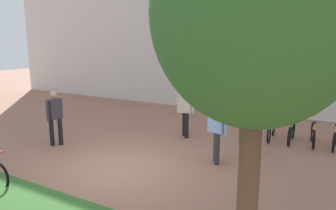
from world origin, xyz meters
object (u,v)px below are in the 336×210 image
object	(u,v)px
tree_sidewalk	(257,13)
person_shirt_blue	(186,109)
person_suited_navy	(55,115)
person_shirt_white	(217,127)
bike_rack_cluster	(313,134)
bollard_steel	(260,139)

from	to	relation	value
tree_sidewalk	person_shirt_blue	xyz separation A→B (m)	(-3.69, 5.56, -2.51)
tree_sidewalk	person_suited_navy	distance (m)	7.73
person_shirt_white	bike_rack_cluster	bearing A→B (deg)	54.69
tree_sidewalk	person_shirt_white	xyz separation A→B (m)	(-1.89, 3.84, -2.51)
tree_sidewalk	person_shirt_blue	world-z (taller)	tree_sidewalk
person_suited_navy	person_shirt_white	bearing A→B (deg)	12.80
bike_rack_cluster	bollard_steel	world-z (taller)	bollard_steel
tree_sidewalk	bollard_steel	size ratio (longest dim) A/B	5.43
bollard_steel	person_shirt_white	world-z (taller)	person_shirt_white
bollard_steel	person_shirt_blue	size ratio (longest dim) A/B	0.52
tree_sidewalk	bollard_steel	xyz separation A→B (m)	(-1.05, 5.14, -3.04)
person_shirt_blue	person_shirt_white	size ratio (longest dim) A/B	1.00
person_shirt_blue	bollard_steel	bearing A→B (deg)	-9.08
person_shirt_blue	person_shirt_white	bearing A→B (deg)	-43.77
person_suited_navy	bollard_steel	bearing A→B (deg)	22.84
bollard_steel	person_shirt_blue	world-z (taller)	person_shirt_blue
person_suited_navy	person_shirt_white	xyz separation A→B (m)	(4.89, 1.11, 0.00)
person_shirt_white	tree_sidewalk	bearing A→B (deg)	-63.78
person_shirt_blue	tree_sidewalk	bearing A→B (deg)	-56.45
person_suited_navy	bike_rack_cluster	bearing A→B (deg)	30.12
tree_sidewalk	person_shirt_blue	size ratio (longest dim) A/B	2.84
person_shirt_white	person_shirt_blue	bearing A→B (deg)	136.23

